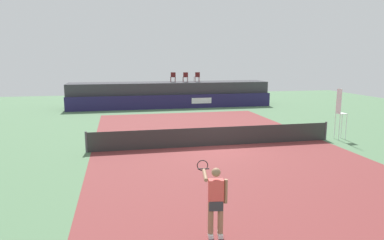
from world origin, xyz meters
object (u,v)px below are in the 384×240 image
(spectator_chair_center, at_px, (197,76))
(tennis_ball, at_px, (116,135))
(spectator_chair_far_left, at_px, (173,77))
(spectator_chair_left, at_px, (185,77))
(umpire_chair, at_px, (340,110))
(tennis_player, at_px, (215,200))
(net_post_near, at_px, (86,142))
(net_post_far, at_px, (326,131))

(spectator_chair_center, height_order, tennis_ball, spectator_chair_center)
(spectator_chair_far_left, distance_m, spectator_chair_left, 1.14)
(spectator_chair_far_left, xyz_separation_m, umpire_chair, (6.64, -15.39, -1.11))
(tennis_player, xyz_separation_m, tennis_ball, (-2.43, 12.21, -0.92))
(spectator_chair_center, xyz_separation_m, net_post_near, (-8.72, -15.10, -2.19))
(net_post_near, distance_m, tennis_ball, 3.67)
(spectator_chair_left, bearing_deg, tennis_ball, -118.34)
(tennis_ball, bearing_deg, spectator_chair_center, 57.72)
(spectator_chair_far_left, bearing_deg, net_post_far, -69.13)
(net_post_far, bearing_deg, spectator_chair_left, 107.60)
(tennis_ball, bearing_deg, umpire_chair, -15.96)
(spectator_chair_left, xyz_separation_m, net_post_near, (-7.62, -15.06, -2.19))
(net_post_far, bearing_deg, spectator_chair_far_left, 110.87)
(spectator_chair_far_left, bearing_deg, spectator_chair_center, -7.56)
(net_post_far, distance_m, tennis_player, 12.37)
(spectator_chair_far_left, xyz_separation_m, tennis_ball, (-5.21, -12.01, -2.66))
(spectator_chair_left, xyz_separation_m, net_post_far, (4.78, -15.06, -2.19))
(spectator_chair_far_left, height_order, spectator_chair_left, same)
(umpire_chair, bearing_deg, spectator_chair_left, 110.21)
(umpire_chair, distance_m, tennis_player, 12.92)
(tennis_ball, bearing_deg, tennis_player, -78.76)
(spectator_chair_center, bearing_deg, tennis_ball, -122.28)
(spectator_chair_center, distance_m, tennis_player, 24.50)
(spectator_chair_center, height_order, umpire_chair, spectator_chair_center)
(spectator_chair_far_left, relative_size, net_post_near, 0.89)
(spectator_chair_center, bearing_deg, spectator_chair_far_left, 172.44)
(umpire_chair, relative_size, net_post_near, 2.76)
(net_post_near, bearing_deg, spectator_chair_far_left, 67.01)
(spectator_chair_far_left, distance_m, tennis_player, 24.44)
(spectator_chair_far_left, relative_size, spectator_chair_left, 1.00)
(spectator_chair_left, distance_m, umpire_chair, 16.09)
(tennis_player, bearing_deg, umpire_chair, 43.16)
(umpire_chair, bearing_deg, spectator_chair_far_left, 113.32)
(tennis_player, height_order, tennis_ball, tennis_player)
(spectator_chair_far_left, bearing_deg, tennis_player, -96.54)
(umpire_chair, distance_m, net_post_near, 13.21)
(spectator_chair_center, height_order, net_post_near, spectator_chair_center)
(spectator_chair_center, bearing_deg, net_post_near, -120.01)
(umpire_chair, relative_size, net_post_far, 2.76)
(net_post_far, relative_size, tennis_player, 0.56)
(spectator_chair_left, xyz_separation_m, tennis_ball, (-6.30, -11.67, -2.66))
(spectator_chair_far_left, bearing_deg, tennis_ball, -113.44)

